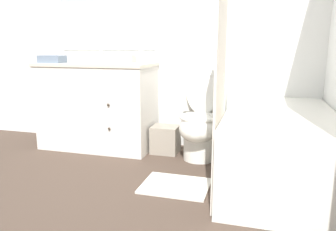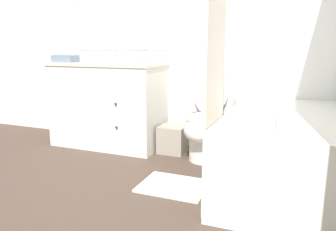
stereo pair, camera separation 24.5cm
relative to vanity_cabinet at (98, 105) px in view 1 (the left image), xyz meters
name	(u,v)px [view 1 (the left image)]	position (x,y,z in m)	size (l,w,h in m)	color
ground_plane	(107,229)	(0.78, -1.42, -0.44)	(14.00, 14.00, 0.00)	#47382D
wall_back	(179,23)	(0.78, 0.30, 0.81)	(8.00, 0.06, 2.50)	silver
vanity_cabinet	(98,105)	(0.00, 0.00, 0.00)	(1.15, 0.58, 0.87)	silver
sink_faucet	(105,59)	(0.00, 0.20, 0.46)	(0.14, 0.12, 0.12)	silver
toilet	(201,120)	(1.07, -0.05, -0.08)	(0.41, 0.65, 0.84)	silver
bathtub	(278,147)	(1.74, -0.46, -0.16)	(0.78, 1.45, 0.56)	silver
shower_curtain	(221,56)	(1.34, -0.90, 0.53)	(0.01, 0.45, 1.93)	silver
wastebasket	(165,139)	(0.72, -0.01, -0.31)	(0.26, 0.22, 0.27)	gray
tissue_box	(128,59)	(0.28, 0.14, 0.46)	(0.14, 0.14, 0.10)	beige
soap_dispenser	(141,57)	(0.48, 0.00, 0.48)	(0.06, 0.06, 0.13)	white
hand_towel_folded	(52,59)	(-0.41, -0.13, 0.46)	(0.24, 0.16, 0.07)	slate
bath_towel_folded	(256,119)	(1.57, -0.96, 0.15)	(0.29, 0.25, 0.07)	beige
bath_mat	(175,186)	(1.02, -0.76, -0.43)	(0.49, 0.39, 0.02)	silver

